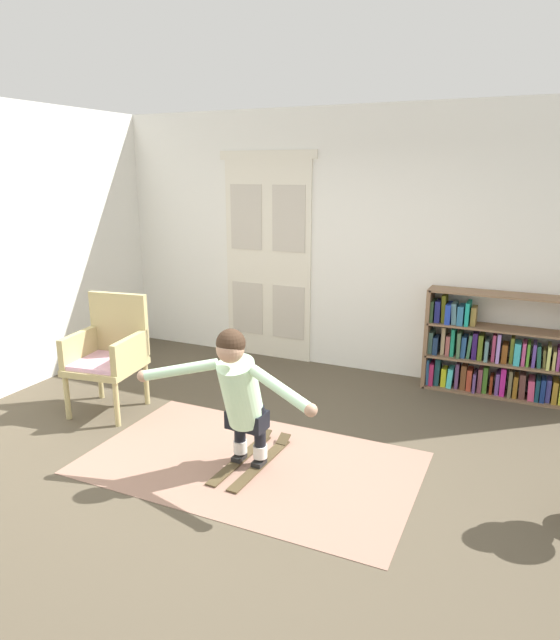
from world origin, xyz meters
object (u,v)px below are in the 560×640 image
at_px(person_skier, 239,390).
at_px(skis_pair, 252,459).
at_px(wicker_chair, 109,351).
at_px(bookshelf, 497,354).

bearing_deg(person_skier, skis_pair, 87.89).
height_order(skis_pair, person_skier, person_skier).
bearing_deg(wicker_chair, person_skier, -17.53).
bearing_deg(bookshelf, person_skier, -123.76).
bearing_deg(person_skier, wicker_chair, 162.47).
height_order(bookshelf, skis_pair, bookshelf).
bearing_deg(skis_pair, wicker_chair, 168.05).
xyz_separation_m(wicker_chair, person_skier, (1.69, -0.53, 0.09)).
distance_m(bookshelf, skis_pair, 2.81).
height_order(wicker_chair, skis_pair, wicker_chair).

